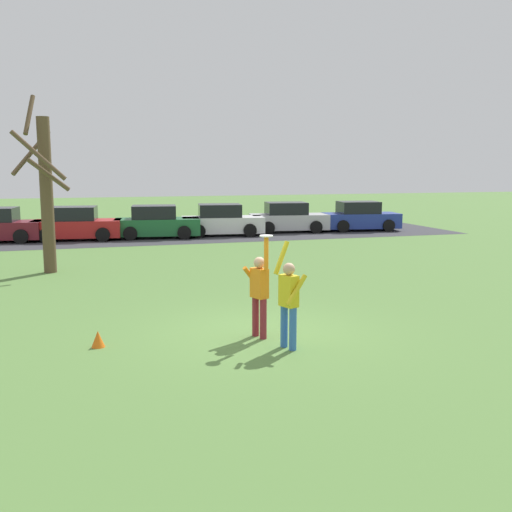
# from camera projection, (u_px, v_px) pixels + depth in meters

# --- Properties ---
(ground_plane) EXTENTS (120.00, 120.00, 0.00)m
(ground_plane) POSITION_uv_depth(u_px,v_px,m) (260.00, 333.00, 12.26)
(ground_plane) COLOR #567F3D
(person_catcher) EXTENTS (0.48, 0.59, 2.08)m
(person_catcher) POSITION_uv_depth(u_px,v_px,m) (259.00, 290.00, 11.79)
(person_catcher) COLOR maroon
(person_catcher) RESTS_ON ground_plane
(person_defender) EXTENTS (0.56, 0.64, 2.04)m
(person_defender) POSITION_uv_depth(u_px,v_px,m) (289.00, 298.00, 11.05)
(person_defender) COLOR #3366B7
(person_defender) RESTS_ON ground_plane
(frisbee_disc) EXTENTS (0.26, 0.26, 0.02)m
(frisbee_disc) POSITION_uv_depth(u_px,v_px,m) (266.00, 236.00, 11.44)
(frisbee_disc) COLOR white
(frisbee_disc) RESTS_ON person_catcher
(parked_car_red) EXTENTS (4.31, 2.47, 1.59)m
(parked_car_red) POSITION_uv_depth(u_px,v_px,m) (76.00, 225.00, 28.00)
(parked_car_red) COLOR red
(parked_car_red) RESTS_ON ground_plane
(parked_car_green) EXTENTS (4.31, 2.47, 1.59)m
(parked_car_green) POSITION_uv_depth(u_px,v_px,m) (157.00, 223.00, 28.87)
(parked_car_green) COLOR #1E6633
(parked_car_green) RESTS_ON ground_plane
(parked_car_white) EXTENTS (4.31, 2.47, 1.59)m
(parked_car_white) POSITION_uv_depth(u_px,v_px,m) (222.00, 221.00, 29.90)
(parked_car_white) COLOR white
(parked_car_white) RESTS_ON ground_plane
(parked_car_silver) EXTENTS (4.31, 2.47, 1.59)m
(parked_car_silver) POSITION_uv_depth(u_px,v_px,m) (288.00, 218.00, 31.52)
(parked_car_silver) COLOR #BCBCC1
(parked_car_silver) RESTS_ON ground_plane
(parked_car_blue) EXTENTS (4.31, 2.47, 1.59)m
(parked_car_blue) POSITION_uv_depth(u_px,v_px,m) (360.00, 217.00, 32.28)
(parked_car_blue) COLOR #233893
(parked_car_blue) RESTS_ON ground_plane
(parking_strip) EXTENTS (28.08, 6.40, 0.01)m
(parking_strip) POSITION_uv_depth(u_px,v_px,m) (192.00, 236.00, 29.71)
(parking_strip) COLOR #38383D
(parking_strip) RESTS_ON ground_plane
(bare_tree_tall) EXTENTS (1.83, 2.05, 5.73)m
(bare_tree_tall) POSITION_uv_depth(u_px,v_px,m) (45.00, 189.00, 18.92)
(bare_tree_tall) COLOR brown
(bare_tree_tall) RESTS_ON ground_plane
(field_cone_orange) EXTENTS (0.26, 0.26, 0.32)m
(field_cone_orange) POSITION_uv_depth(u_px,v_px,m) (98.00, 339.00, 11.25)
(field_cone_orange) COLOR orange
(field_cone_orange) RESTS_ON ground_plane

